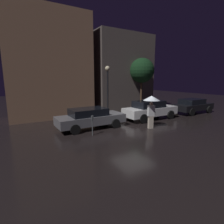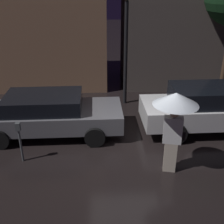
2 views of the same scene
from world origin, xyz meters
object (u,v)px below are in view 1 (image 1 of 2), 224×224
pedestrian_with_umbrella (151,103)px  parking_meter (92,123)px  street_lamp_near (108,83)px  parked_car_grey (90,118)px  parked_car_white (150,109)px  parked_car_black (192,105)px

pedestrian_with_umbrella → parking_meter: (-3.92, 0.59, -0.98)m
street_lamp_near → pedestrian_with_umbrella: bearing=-80.2°
parked_car_grey → parked_car_white: (5.24, -0.01, 0.09)m
parked_car_black → pedestrian_with_umbrella: (-7.15, -2.00, 0.97)m
street_lamp_near → parked_car_white: bearing=-41.9°
parked_car_white → street_lamp_near: street_lamp_near is taller
parking_meter → street_lamp_near: 5.46m
parked_car_grey → pedestrian_with_umbrella: bearing=-32.8°
parked_car_white → pedestrian_with_umbrella: size_ratio=2.15×
pedestrian_with_umbrella → parking_meter: bearing=-175.8°
street_lamp_near → parked_car_black: bearing=-17.3°
parked_car_grey → parked_car_white: 5.24m
pedestrian_with_umbrella → street_lamp_near: bearing=112.5°
parked_car_grey → parked_car_white: size_ratio=0.97×
parked_car_white → parking_meter: bearing=-166.1°
parked_car_grey → pedestrian_with_umbrella: size_ratio=2.09×
parked_car_white → parking_meter: parked_car_white is taller
parked_car_white → pedestrian_with_umbrella: (-1.85, -2.11, 0.91)m
parking_meter → pedestrian_with_umbrella: bearing=-8.5°
pedestrian_with_umbrella → parked_car_grey: bearing=160.7°
parked_car_black → parking_meter: size_ratio=3.64×
parked_car_white → parked_car_black: size_ratio=1.09×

